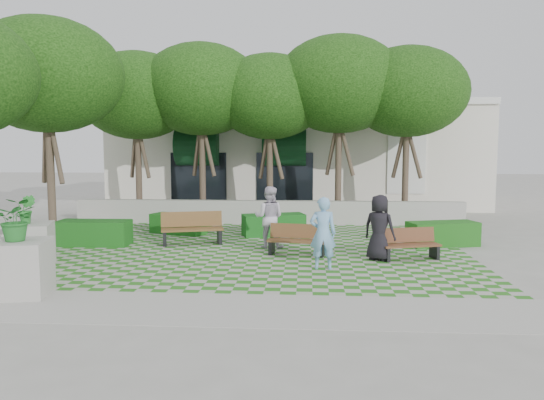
# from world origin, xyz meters

# --- Properties ---
(ground) EXTENTS (90.00, 90.00, 0.00)m
(ground) POSITION_xyz_m (0.00, 0.00, 0.00)
(ground) COLOR gray
(ground) RESTS_ON ground
(lawn) EXTENTS (12.00, 12.00, 0.00)m
(lawn) POSITION_xyz_m (0.00, 1.00, 0.01)
(lawn) COLOR #2B721E
(lawn) RESTS_ON ground
(sidewalk_south) EXTENTS (16.00, 2.00, 0.01)m
(sidewalk_south) POSITION_xyz_m (0.00, -4.70, 0.01)
(sidewalk_south) COLOR #9E9B93
(sidewalk_south) RESTS_ON ground
(sidewalk_west) EXTENTS (2.00, 12.00, 0.01)m
(sidewalk_west) POSITION_xyz_m (-7.20, 1.00, 0.01)
(sidewalk_west) COLOR #9E9B93
(sidewalk_west) RESTS_ON ground
(retaining_wall) EXTENTS (15.00, 0.36, 0.90)m
(retaining_wall) POSITION_xyz_m (0.00, 6.20, 0.45)
(retaining_wall) COLOR #9E9B93
(retaining_wall) RESTS_ON ground
(bench_east) EXTENTS (1.65, 0.92, 0.82)m
(bench_east) POSITION_xyz_m (4.26, -0.06, 0.40)
(bench_east) COLOR brown
(bench_east) RESTS_ON ground
(bench_mid) EXTENTS (1.67, 0.80, 0.84)m
(bench_mid) POSITION_xyz_m (1.28, 0.32, 0.41)
(bench_mid) COLOR brown
(bench_mid) RESTS_ON ground
(bench_west) EXTENTS (1.97, 1.10, 0.98)m
(bench_west) POSITION_xyz_m (-1.97, 1.74, 0.47)
(bench_west) COLOR brown
(bench_west) RESTS_ON ground
(hedge_east) EXTENTS (2.21, 1.33, 0.72)m
(hedge_east) POSITION_xyz_m (5.63, 1.97, 0.36)
(hedge_east) COLOR #175216
(hedge_east) RESTS_ON ground
(hedge_midright) EXTENTS (2.21, 1.41, 0.72)m
(hedge_midright) POSITION_xyz_m (0.42, 3.48, 0.36)
(hedge_midright) COLOR #144E19
(hedge_midright) RESTS_ON ground
(hedge_midleft) EXTENTS (2.06, 1.40, 0.67)m
(hedge_midleft) POSITION_xyz_m (-2.87, 3.66, 0.33)
(hedge_midleft) COLOR #154F17
(hedge_midleft) RESTS_ON ground
(hedge_west) EXTENTS (2.16, 0.89, 0.75)m
(hedge_west) POSITION_xyz_m (-4.90, 1.35, 0.38)
(hedge_west) COLOR #144D16
(hedge_west) RESTS_ON ground
(planter_front) EXTENTS (1.31, 1.31, 1.98)m
(planter_front) POSITION_xyz_m (-4.21, -4.06, 0.80)
(planter_front) COLOR #9E9B93
(planter_front) RESTS_ON ground
(planter_back) EXTENTS (1.35, 1.35, 1.80)m
(planter_back) POSITION_xyz_m (-5.34, -1.60, 0.60)
(planter_back) COLOR #9E9B93
(planter_back) RESTS_ON ground
(person_blue) EXTENTS (0.65, 0.43, 1.78)m
(person_blue) POSITION_xyz_m (1.93, -1.36, 0.89)
(person_blue) COLOR #79AEDD
(person_blue) RESTS_ON ground
(person_dark) EXTENTS (1.01, 0.91, 1.74)m
(person_dark) POSITION_xyz_m (3.43, -0.25, 0.87)
(person_dark) COLOR black
(person_dark) RESTS_ON ground
(person_white) EXTENTS (0.97, 0.80, 1.82)m
(person_white) POSITION_xyz_m (0.43, 1.31, 0.91)
(person_white) COLOR silver
(person_white) RESTS_ON ground
(tree_row) EXTENTS (17.70, 13.40, 7.41)m
(tree_row) POSITION_xyz_m (-1.86, 5.95, 5.18)
(tree_row) COLOR #47382B
(tree_row) RESTS_ON ground
(building) EXTENTS (18.00, 8.92, 5.15)m
(building) POSITION_xyz_m (0.93, 14.08, 2.52)
(building) COLOR silver
(building) RESTS_ON ground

